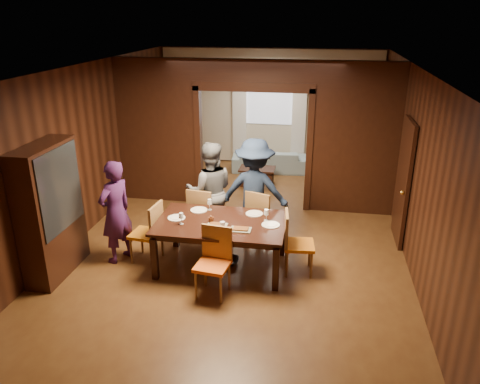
% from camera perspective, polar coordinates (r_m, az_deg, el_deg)
% --- Properties ---
extents(floor, '(9.00, 9.00, 0.00)m').
position_cam_1_polar(floor, '(8.19, -0.11, -5.83)').
color(floor, '#563118').
rests_on(floor, ground).
extents(ceiling, '(5.50, 9.00, 0.02)m').
position_cam_1_polar(ceiling, '(7.34, -0.12, 14.79)').
color(ceiling, silver).
rests_on(ceiling, room_walls).
extents(room_walls, '(5.52, 9.01, 2.90)m').
position_cam_1_polar(room_walls, '(9.42, 1.86, 7.60)').
color(room_walls, black).
rests_on(room_walls, floor).
extents(person_purple, '(0.61, 0.71, 1.65)m').
position_cam_1_polar(person_purple, '(7.47, -14.92, -2.37)').
color(person_purple, '#401A4C').
rests_on(person_purple, floor).
extents(person_grey, '(0.96, 0.83, 1.71)m').
position_cam_1_polar(person_grey, '(7.98, -3.67, 0.12)').
color(person_grey, '#5C5E64').
rests_on(person_grey, floor).
extents(person_navy, '(1.19, 0.71, 1.80)m').
position_cam_1_polar(person_navy, '(7.84, 1.80, 0.12)').
color(person_navy, '#18243C').
rests_on(person_navy, floor).
extents(sofa, '(1.87, 0.86, 0.53)m').
position_cam_1_polar(sofa, '(11.62, 3.61, 3.87)').
color(sofa, '#88A6B3').
rests_on(sofa, floor).
extents(serving_bowl, '(0.34, 0.34, 0.08)m').
position_cam_1_polar(serving_bowl, '(7.10, -1.54, -3.09)').
color(serving_bowl, black).
rests_on(serving_bowl, dining_table).
extents(dining_table, '(1.94, 1.21, 0.76)m').
position_cam_1_polar(dining_table, '(7.22, -2.29, -6.38)').
color(dining_table, black).
rests_on(dining_table, floor).
extents(coffee_table, '(0.80, 0.50, 0.40)m').
position_cam_1_polar(coffee_table, '(10.66, 2.09, 1.92)').
color(coffee_table, black).
rests_on(coffee_table, floor).
extents(chair_left, '(0.49, 0.49, 0.97)m').
position_cam_1_polar(chair_left, '(7.50, -11.43, -4.80)').
color(chair_left, '#C56F12').
rests_on(chair_left, floor).
extents(chair_right, '(0.48, 0.48, 0.97)m').
position_cam_1_polar(chair_right, '(7.08, 7.23, -6.19)').
color(chair_right, orange).
rests_on(chair_right, floor).
extents(chair_far_l, '(0.50, 0.50, 0.97)m').
position_cam_1_polar(chair_far_l, '(8.04, -4.42, -2.61)').
color(chair_far_l, '#BE6911').
rests_on(chair_far_l, floor).
extents(chair_far_r, '(0.56, 0.56, 0.97)m').
position_cam_1_polar(chair_far_r, '(7.92, 2.77, -2.94)').
color(chair_far_r, red).
rests_on(chair_far_r, floor).
extents(chair_near, '(0.49, 0.49, 0.97)m').
position_cam_1_polar(chair_near, '(6.50, -3.38, -8.71)').
color(chair_near, orange).
rests_on(chair_near, floor).
extents(hutch, '(0.40, 1.20, 2.00)m').
position_cam_1_polar(hutch, '(7.35, -22.10, -2.18)').
color(hutch, black).
rests_on(hutch, floor).
extents(door_right, '(0.06, 0.90, 2.10)m').
position_cam_1_polar(door_right, '(8.26, 19.30, 1.12)').
color(door_right, black).
rests_on(door_right, floor).
extents(window_far, '(1.20, 0.03, 1.30)m').
position_cam_1_polar(window_far, '(11.86, 3.62, 11.37)').
color(window_far, silver).
rests_on(window_far, back_wall).
extents(curtain_left, '(0.35, 0.06, 2.40)m').
position_cam_1_polar(curtain_left, '(12.01, -0.06, 9.34)').
color(curtain_left, white).
rests_on(curtain_left, back_wall).
extents(curtain_right, '(0.35, 0.06, 2.40)m').
position_cam_1_polar(curtain_right, '(11.86, 7.19, 9.02)').
color(curtain_right, white).
rests_on(curtain_right, back_wall).
extents(plate_left, '(0.27, 0.27, 0.01)m').
position_cam_1_polar(plate_left, '(7.23, -7.75, -3.14)').
color(plate_left, white).
rests_on(plate_left, dining_table).
extents(plate_far_l, '(0.27, 0.27, 0.01)m').
position_cam_1_polar(plate_far_l, '(7.47, -5.03, -2.19)').
color(plate_far_l, white).
rests_on(plate_far_l, dining_table).
extents(plate_far_r, '(0.27, 0.27, 0.01)m').
position_cam_1_polar(plate_far_r, '(7.31, 1.75, -2.65)').
color(plate_far_r, silver).
rests_on(plate_far_r, dining_table).
extents(plate_right, '(0.27, 0.27, 0.01)m').
position_cam_1_polar(plate_right, '(6.95, 3.76, -4.01)').
color(plate_right, white).
rests_on(plate_right, dining_table).
extents(plate_near, '(0.27, 0.27, 0.01)m').
position_cam_1_polar(plate_near, '(6.75, -2.89, -4.78)').
color(plate_near, silver).
rests_on(plate_near, dining_table).
extents(platter_a, '(0.30, 0.20, 0.04)m').
position_cam_1_polar(platter_a, '(6.91, -2.83, -4.02)').
color(platter_a, gray).
rests_on(platter_a, dining_table).
extents(platter_b, '(0.30, 0.20, 0.04)m').
position_cam_1_polar(platter_b, '(6.77, 0.08, -4.54)').
color(platter_b, gray).
rests_on(platter_b, dining_table).
extents(wineglass_left, '(0.08, 0.08, 0.18)m').
position_cam_1_polar(wineglass_left, '(6.99, -7.18, -3.23)').
color(wineglass_left, white).
rests_on(wineglass_left, dining_table).
extents(wineglass_far, '(0.08, 0.08, 0.18)m').
position_cam_1_polar(wineglass_far, '(7.44, -3.72, -1.53)').
color(wineglass_far, white).
rests_on(wineglass_far, dining_table).
extents(wineglass_right, '(0.08, 0.08, 0.18)m').
position_cam_1_polar(wineglass_right, '(7.06, 3.22, -2.82)').
color(wineglass_right, white).
rests_on(wineglass_right, dining_table).
extents(tumbler, '(0.07, 0.07, 0.14)m').
position_cam_1_polar(tumbler, '(6.74, -2.13, -4.19)').
color(tumbler, white).
rests_on(tumbler, dining_table).
extents(condiment_jar, '(0.08, 0.08, 0.11)m').
position_cam_1_polar(condiment_jar, '(7.00, -3.53, -3.36)').
color(condiment_jar, '#4A2211').
rests_on(condiment_jar, dining_table).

